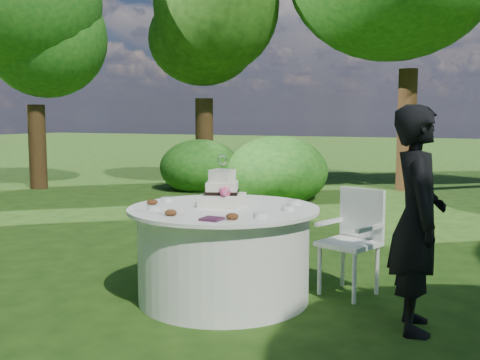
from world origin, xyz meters
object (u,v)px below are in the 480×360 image
table (224,253)px  cake (222,193)px  napkins (212,219)px  guest (417,219)px  chair (354,233)px

table → cake: size_ratio=3.64×
table → cake: 0.50m
napkins → guest: guest is taller
napkins → table: napkins is taller
table → chair: chair is taller
napkins → guest: (1.33, 0.55, 0.01)m
guest → table: guest is taller
cake → napkins: bearing=-69.0°
napkins → chair: size_ratio=0.16×
cake → chair: (0.95, 0.61, -0.37)m
guest → chair: guest is taller
cake → chair: 1.18m
napkins → guest: 1.44m
guest → napkins: bearing=97.2°
table → chair: (0.92, 0.64, 0.13)m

